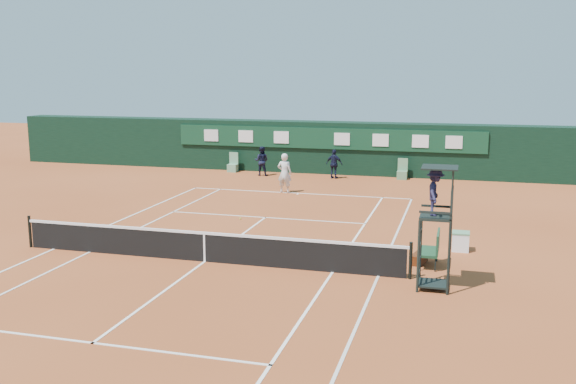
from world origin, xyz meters
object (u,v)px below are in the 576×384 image
object	(u,v)px
tennis_net	(205,246)
player_bench	(433,247)
player	(285,173)
cooler	(461,241)
umpire_chair	(436,202)

from	to	relation	value
tennis_net	player_bench	world-z (taller)	same
tennis_net	player	size ratio (longest dim) A/B	6.57
player	cooler	bearing A→B (deg)	137.60
tennis_net	player	bearing A→B (deg)	93.45
tennis_net	umpire_chair	world-z (taller)	umpire_chair
player_bench	cooler	size ratio (longest dim) A/B	1.86
player	player_bench	bearing A→B (deg)	128.67
player_bench	cooler	xyz separation A→B (m)	(0.81, 2.03, -0.27)
umpire_chair	cooler	world-z (taller)	umpire_chair
tennis_net	cooler	size ratio (longest dim) A/B	20.00
cooler	player	bearing A→B (deg)	135.25
cooler	umpire_chair	bearing A→B (deg)	-99.59
umpire_chair	player	world-z (taller)	umpire_chair
umpire_chair	cooler	size ratio (longest dim) A/B	5.30
umpire_chair	player	xyz separation A→B (m)	(-7.79, 12.57, -1.48)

